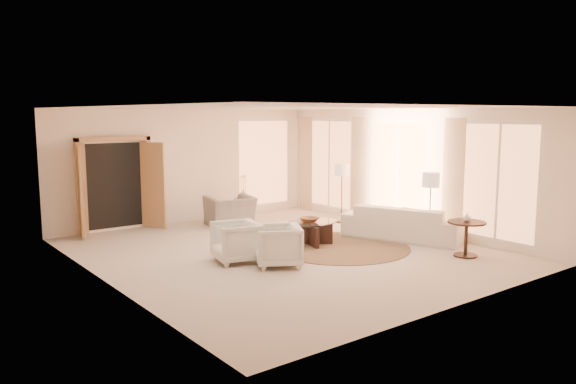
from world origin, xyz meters
TOP-DOWN VIEW (x-y plane):
  - room at (0.00, 0.00)m, footprint 7.04×8.04m
  - windows_right at (3.45, 0.10)m, footprint 0.10×6.40m
  - window_back_corner at (2.30, 3.95)m, footprint 1.70×0.10m
  - curtains_right at (3.40, 1.00)m, footprint 0.06×5.20m
  - french_doors at (-1.90, 3.82)m, footprint 1.95×0.66m
  - area_rug at (1.09, -0.40)m, footprint 3.45×3.45m
  - sofa at (2.70, -0.67)m, footprint 1.85×2.69m
  - armchair_left at (-1.16, -0.08)m, footprint 0.90×0.94m
  - armchair_right at (-0.71, -0.77)m, footprint 1.02×1.04m
  - accent_chair at (0.52, 2.87)m, footprint 1.19×0.88m
  - coffee_table at (0.78, 0.17)m, footprint 1.56×1.56m
  - end_table at (2.50, -2.40)m, footprint 0.71×0.71m
  - side_table at (1.16, 3.24)m, footprint 0.49×0.49m
  - floor_lamp_near at (2.90, 1.49)m, footprint 0.36×0.36m
  - floor_lamp_far at (2.90, -1.22)m, footprint 0.36×0.36m
  - bowl at (0.78, 0.17)m, footprint 0.43×0.43m
  - end_vase at (2.50, -2.40)m, footprint 0.21×0.21m
  - side_vase at (1.16, 3.24)m, footprint 0.26×0.26m

SIDE VIEW (x-z plane):
  - area_rug at x=1.09m, z-range 0.00..0.01m
  - coffee_table at x=0.78m, z-range 0.06..0.53m
  - side_table at x=1.16m, z-range 0.06..0.63m
  - sofa at x=2.70m, z-range 0.00..0.73m
  - armchair_right at x=-0.71m, z-range 0.00..0.80m
  - armchair_left at x=-1.16m, z-range 0.00..0.81m
  - end_table at x=2.50m, z-range 0.12..0.80m
  - accent_chair at x=0.52m, z-range 0.00..0.94m
  - bowl at x=0.78m, z-range 0.47..0.56m
  - side_vase at x=1.16m, z-range 0.57..0.79m
  - end_vase at x=2.50m, z-range 0.67..0.83m
  - french_doors at x=-1.90m, z-range -0.01..2.15m
  - floor_lamp_far at x=2.90m, z-range 0.52..1.99m
  - floor_lamp_near at x=2.90m, z-range 0.52..1.99m
  - curtains_right at x=3.40m, z-range 0.00..2.60m
  - windows_right at x=3.45m, z-range 0.15..2.55m
  - window_back_corner at x=2.30m, z-range 0.15..2.55m
  - room at x=0.00m, z-range -0.02..2.81m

